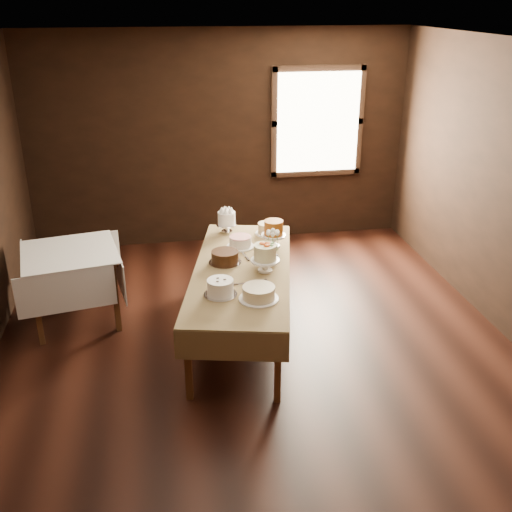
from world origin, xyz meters
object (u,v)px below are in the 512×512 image
object	(u,v)px
cake_meringue	(227,223)
cake_cream	(259,293)
cake_swirl	(220,288)
cake_server_d	(267,257)
cake_flowers	(265,259)
cake_server_a	(245,283)
cake_server_c	(244,254)
cake_server_b	(271,287)
cake_speckled	(267,229)
cake_lattice	(240,242)
display_table	(242,273)
cake_chocolate	(225,257)
flower_vase	(273,256)
cake_caramel	(274,235)
side_table	(70,260)

from	to	relation	value
cake_meringue	cake_cream	size ratio (longest dim) A/B	0.71
cake_swirl	cake_server_d	xyz separation A→B (m)	(0.56, 0.75, -0.07)
cake_flowers	cake_server_d	world-z (taller)	cake_flowers
cake_cream	cake_server_a	distance (m)	0.33
cake_server_c	cake_server_b	bearing A→B (deg)	-178.54
cake_speckled	cake_server_a	world-z (taller)	cake_speckled
cake_lattice	cake_server_c	world-z (taller)	cake_lattice
cake_server_d	cake_server_a	bearing A→B (deg)	-147.21
cake_lattice	cake_server_b	world-z (taller)	cake_lattice
cake_swirl	cake_server_b	world-z (taller)	cake_swirl
cake_swirl	cake_server_b	bearing A→B (deg)	8.68
cake_server_a	cake_server_c	size ratio (longest dim) A/B	1.00
cake_speckled	cake_cream	bearing A→B (deg)	-103.38
cake_meringue	cake_server_a	xyz separation A→B (m)	(0.00, -1.31, -0.11)
display_table	cake_server_c	size ratio (longest dim) A/B	10.36
cake_meringue	cake_flowers	distance (m)	1.10
cake_chocolate	cake_server_d	bearing A→B (deg)	9.47
cake_server_c	flower_vase	xyz separation A→B (m)	(0.25, -0.22, 0.06)
cake_server_b	cake_server_c	bearing A→B (deg)	-177.86
flower_vase	cake_swirl	bearing A→B (deg)	-133.36
cake_server_b	cake_server_d	bearing A→B (deg)	164.94
display_table	cake_flowers	world-z (taller)	cake_flowers
cake_lattice	cake_server_d	size ratio (longest dim) A/B	1.21
cake_speckled	cake_caramel	bearing A→B (deg)	-90.48
side_table	cake_server_b	distance (m)	2.13
side_table	cake_speckled	bearing A→B (deg)	7.76
side_table	cake_caramel	bearing A→B (deg)	-2.34
side_table	cake_caramel	xyz separation A→B (m)	(2.08, -0.09, 0.16)
side_table	cake_flowers	xyz separation A→B (m)	(1.89, -0.67, 0.16)
cake_server_b	cake_server_d	xyz separation A→B (m)	(0.09, 0.68, 0.00)
cake_flowers	cake_server_d	bearing A→B (deg)	75.74
cake_server_d	cake_flowers	bearing A→B (deg)	-132.09
cake_meringue	cake_chocolate	xyz separation A→B (m)	(-0.12, -0.83, -0.05)
cake_swirl	cake_server_a	bearing A→B (deg)	37.88
display_table	cake_server_a	bearing A→B (deg)	-93.66
cake_swirl	cake_server_b	xyz separation A→B (m)	(0.47, 0.07, -0.07)
display_table	flower_vase	xyz separation A→B (m)	(0.32, 0.10, 0.12)
side_table	cake_server_c	bearing A→B (deg)	-7.97
cake_chocolate	side_table	bearing A→B (deg)	164.78
cake_cream	cake_caramel	bearing A→B (deg)	72.65
display_table	cake_server_d	distance (m)	0.37
cake_server_c	cake_speckled	bearing A→B (deg)	-40.57
cake_caramel	cake_server_d	bearing A→B (deg)	-113.95
cake_server_d	cake_server_c	bearing A→B (deg)	128.01
cake_speckled	cake_server_d	size ratio (longest dim) A/B	1.09
cake_meringue	cake_swirl	size ratio (longest dim) A/B	0.76
display_table	cake_server_b	world-z (taller)	cake_server_b
cake_flowers	cake_server_d	xyz separation A→B (m)	(0.08, 0.32, -0.12)
cake_lattice	cake_speckled	bearing A→B (deg)	42.58
cake_chocolate	flower_vase	distance (m)	0.47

